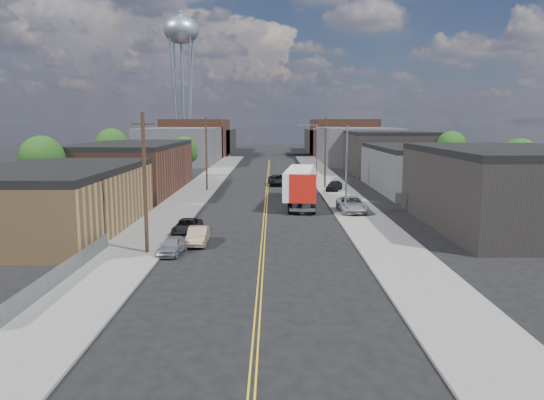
{
  "coord_description": "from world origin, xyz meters",
  "views": [
    {
      "loc": [
        0.72,
        -26.8,
        9.36
      ],
      "look_at": [
        0.7,
        19.52,
        2.5
      ],
      "focal_mm": 35.0,
      "sensor_mm": 36.0,
      "label": 1
    }
  ],
  "objects_px": {
    "car_right_lot_c": "(334,185)",
    "car_ahead_truck": "(277,180)",
    "car_left_a": "(172,245)",
    "car_left_c": "(188,227)",
    "car_left_b": "(198,236)",
    "car_right_lot_a": "(352,204)",
    "semi_truck": "(299,183)",
    "water_tower": "(181,36)"
  },
  "relations": [
    {
      "from": "semi_truck",
      "to": "car_left_b",
      "type": "height_order",
      "value": "semi_truck"
    },
    {
      "from": "car_left_a",
      "to": "car_right_lot_a",
      "type": "height_order",
      "value": "car_right_lot_a"
    },
    {
      "from": "car_left_a",
      "to": "car_ahead_truck",
      "type": "relative_size",
      "value": 0.69
    },
    {
      "from": "car_left_a",
      "to": "car_right_lot_c",
      "type": "bearing_deg",
      "value": 73.52
    },
    {
      "from": "car_right_lot_a",
      "to": "car_right_lot_c",
      "type": "xyz_separation_m",
      "value": [
        0.17,
        17.2,
        -0.1
      ]
    },
    {
      "from": "car_right_lot_a",
      "to": "car_right_lot_c",
      "type": "bearing_deg",
      "value": 88.55
    },
    {
      "from": "car_left_a",
      "to": "car_ahead_truck",
      "type": "bearing_deg",
      "value": 87.14
    },
    {
      "from": "car_left_a",
      "to": "car_left_b",
      "type": "relative_size",
      "value": 0.9
    },
    {
      "from": "car_right_lot_a",
      "to": "car_ahead_truck",
      "type": "relative_size",
      "value": 1.05
    },
    {
      "from": "car_left_c",
      "to": "car_ahead_truck",
      "type": "relative_size",
      "value": 0.85
    },
    {
      "from": "water_tower",
      "to": "car_right_lot_a",
      "type": "height_order",
      "value": "water_tower"
    },
    {
      "from": "car_ahead_truck",
      "to": "car_right_lot_a",
      "type": "bearing_deg",
      "value": -77.86
    },
    {
      "from": "car_right_lot_a",
      "to": "car_ahead_truck",
      "type": "height_order",
      "value": "car_right_lot_a"
    },
    {
      "from": "car_left_b",
      "to": "car_ahead_truck",
      "type": "distance_m",
      "value": 39.0
    },
    {
      "from": "car_left_a",
      "to": "car_right_lot_a",
      "type": "relative_size",
      "value": 0.65
    },
    {
      "from": "semi_truck",
      "to": "car_left_b",
      "type": "distance_m",
      "value": 22.3
    },
    {
      "from": "car_right_lot_a",
      "to": "car_left_a",
      "type": "bearing_deg",
      "value": -132.93
    },
    {
      "from": "water_tower",
      "to": "semi_truck",
      "type": "bearing_deg",
      "value": -71.38
    },
    {
      "from": "car_left_b",
      "to": "car_ahead_truck",
      "type": "bearing_deg",
      "value": 79.69
    },
    {
      "from": "car_ahead_truck",
      "to": "water_tower",
      "type": "bearing_deg",
      "value": 107.24
    },
    {
      "from": "car_left_c",
      "to": "car_right_lot_c",
      "type": "xyz_separation_m",
      "value": [
        15.49,
        27.34,
        0.2
      ]
    },
    {
      "from": "car_right_lot_c",
      "to": "car_left_a",
      "type": "bearing_deg",
      "value": -94.45
    },
    {
      "from": "water_tower",
      "to": "car_left_c",
      "type": "relative_size",
      "value": 8.03
    },
    {
      "from": "car_left_a",
      "to": "car_ahead_truck",
      "type": "height_order",
      "value": "car_ahead_truck"
    },
    {
      "from": "car_left_b",
      "to": "car_right_lot_a",
      "type": "distance_m",
      "value": 19.66
    },
    {
      "from": "car_left_c",
      "to": "car_ahead_truck",
      "type": "height_order",
      "value": "car_ahead_truck"
    },
    {
      "from": "car_left_b",
      "to": "car_right_lot_a",
      "type": "relative_size",
      "value": 0.73
    },
    {
      "from": "water_tower",
      "to": "car_left_b",
      "type": "distance_m",
      "value": 102.85
    },
    {
      "from": "car_left_c",
      "to": "car_right_lot_c",
      "type": "height_order",
      "value": "car_right_lot_c"
    },
    {
      "from": "car_right_lot_a",
      "to": "car_ahead_truck",
      "type": "xyz_separation_m",
      "value": [
        -7.42,
        24.57,
        -0.19
      ]
    },
    {
      "from": "car_left_b",
      "to": "car_right_lot_a",
      "type": "xyz_separation_m",
      "value": [
        13.92,
        13.88,
        0.26
      ]
    },
    {
      "from": "water_tower",
      "to": "car_left_c",
      "type": "distance_m",
      "value": 99.12
    },
    {
      "from": "semi_truck",
      "to": "car_left_c",
      "type": "xyz_separation_m",
      "value": [
        -10.16,
        -16.7,
        -1.74
      ]
    },
    {
      "from": "water_tower",
      "to": "car_right_lot_a",
      "type": "relative_size",
      "value": 6.48
    },
    {
      "from": "car_right_lot_a",
      "to": "water_tower",
      "type": "bearing_deg",
      "value": 109.56
    },
    {
      "from": "car_left_b",
      "to": "car_left_c",
      "type": "relative_size",
      "value": 0.9
    },
    {
      "from": "car_right_lot_c",
      "to": "car_left_b",
      "type": "bearing_deg",
      "value": -94.45
    },
    {
      "from": "car_left_a",
      "to": "semi_truck",
      "type": "bearing_deg",
      "value": 74.56
    },
    {
      "from": "car_right_lot_c",
      "to": "car_ahead_truck",
      "type": "distance_m",
      "value": 10.58
    },
    {
      "from": "car_left_b",
      "to": "car_right_lot_c",
      "type": "xyz_separation_m",
      "value": [
        14.09,
        31.08,
        0.16
      ]
    },
    {
      "from": "water_tower",
      "to": "car_left_b",
      "type": "height_order",
      "value": "water_tower"
    },
    {
      "from": "water_tower",
      "to": "car_right_lot_c",
      "type": "xyz_separation_m",
      "value": [
        31.09,
        -65.82,
        -29.81
      ]
    }
  ]
}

